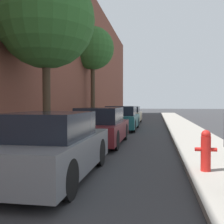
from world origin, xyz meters
TOP-DOWN VIEW (x-y plane):
  - ground_plane at (0.00, 16.00)m, footprint 120.00×120.00m
  - sidewalk_left at (-2.90, 16.00)m, footprint 2.00×52.00m
  - sidewalk_right at (2.90, 16.00)m, footprint 2.00×52.00m
  - building_facade_left at (-4.25, 16.00)m, footprint 0.70×52.00m
  - parked_car_grey at (-0.97, 5.81)m, footprint 1.72×3.98m
  - parked_car_maroon at (-0.89, 10.60)m, footprint 1.71×4.31m
  - parked_car_teal at (-0.80, 16.37)m, footprint 1.81×4.43m
  - parked_car_champagne at (-0.93, 21.62)m, footprint 1.84×4.19m
  - street_tree_near at (-2.48, 9.11)m, footprint 3.31×3.31m
  - street_tree_far at (-3.32, 19.45)m, footprint 3.08×3.08m
  - fire_hydrant at (2.29, 6.47)m, footprint 0.46×0.21m

SIDE VIEW (x-z plane):
  - ground_plane at x=0.00m, z-range 0.00..0.00m
  - sidewalk_left at x=-2.90m, z-range 0.00..0.12m
  - sidewalk_right at x=2.90m, z-range 0.00..0.12m
  - fire_hydrant at x=2.29m, z-range 0.13..1.03m
  - parked_car_champagne at x=-0.93m, z-range -0.02..1.32m
  - parked_car_grey at x=-0.97m, z-range -0.03..1.37m
  - parked_car_maroon at x=-0.89m, z-range -0.04..1.38m
  - parked_car_teal at x=-0.80m, z-range -0.03..1.38m
  - street_tree_near at x=-2.48m, z-range 1.43..7.39m
  - building_facade_left at x=-4.25m, z-range 0.00..10.45m
  - street_tree_far at x=-3.32m, z-range 2.01..8.97m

